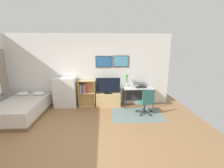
# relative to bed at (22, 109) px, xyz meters

# --- Properties ---
(ground_plane) EXTENTS (7.20, 7.20, 0.00)m
(ground_plane) POSITION_rel_bed_xyz_m (2.15, -1.38, -0.26)
(ground_plane) COLOR #936B44
(wall_back_with_posters) EXTENTS (6.12, 0.09, 2.70)m
(wall_back_with_posters) POSITION_rel_bed_xyz_m (2.16, 1.05, 1.09)
(wall_back_with_posters) COLOR silver
(wall_back_with_posters) RESTS_ON ground_plane
(area_rug) EXTENTS (1.70, 1.20, 0.01)m
(area_rug) POSITION_rel_bed_xyz_m (3.77, -0.07, -0.26)
(area_rug) COLOR slate
(area_rug) RESTS_ON ground_plane
(bed) EXTENTS (1.32, 1.99, 0.64)m
(bed) POSITION_rel_bed_xyz_m (0.00, 0.00, 0.00)
(bed) COLOR brown
(bed) RESTS_ON ground_plane
(dresser) EXTENTS (0.81, 0.46, 1.13)m
(dresser) POSITION_rel_bed_xyz_m (1.23, 0.77, 0.30)
(dresser) COLOR silver
(dresser) RESTS_ON ground_plane
(bookshelf) EXTENTS (0.61, 0.30, 1.00)m
(bookshelf) POSITION_rel_bed_xyz_m (1.97, 0.84, 0.31)
(bookshelf) COLOR tan
(bookshelf) RESTS_ON ground_plane
(tv_stand) EXTENTS (0.91, 0.41, 0.50)m
(tv_stand) POSITION_rel_bed_xyz_m (2.83, 0.79, -0.01)
(tv_stand) COLOR tan
(tv_stand) RESTS_ON ground_plane
(television) EXTENTS (0.89, 0.16, 0.60)m
(television) POSITION_rel_bed_xyz_m (2.83, 0.76, 0.54)
(television) COLOR black
(television) RESTS_ON tv_stand
(desk) EXTENTS (1.11, 0.55, 0.74)m
(desk) POSITION_rel_bed_xyz_m (3.97, 0.79, 0.34)
(desk) COLOR silver
(desk) RESTS_ON ground_plane
(office_chair) EXTENTS (0.58, 0.57, 0.86)m
(office_chair) POSITION_rel_bed_xyz_m (4.06, -0.07, 0.20)
(office_chair) COLOR #232326
(office_chair) RESTS_ON ground_plane
(laptop) EXTENTS (0.40, 0.43, 0.17)m
(laptop) POSITION_rel_bed_xyz_m (4.08, 0.78, 0.55)
(laptop) COLOR black
(laptop) RESTS_ON desk
(computer_mouse) EXTENTS (0.06, 0.10, 0.03)m
(computer_mouse) POSITION_rel_bed_xyz_m (4.34, 0.66, 0.50)
(computer_mouse) COLOR silver
(computer_mouse) RESTS_ON desk
(bamboo_vase) EXTENTS (0.10, 0.11, 0.47)m
(bamboo_vase) POSITION_rel_bed_xyz_m (3.55, 0.88, 0.73)
(bamboo_vase) COLOR silver
(bamboo_vase) RESTS_ON desk
(wine_glass) EXTENTS (0.07, 0.07, 0.18)m
(wine_glass) POSITION_rel_bed_xyz_m (3.71, 0.67, 0.61)
(wine_glass) COLOR silver
(wine_glass) RESTS_ON desk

